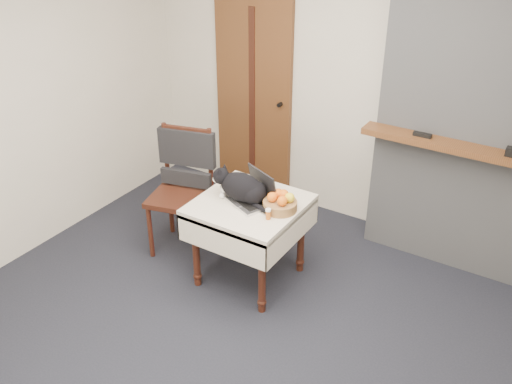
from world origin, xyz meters
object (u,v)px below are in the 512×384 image
fruit_basket (280,203)px  pill_bottle (268,214)px  side_table (249,215)px  laptop (254,194)px  chair (184,173)px  cream_jar (224,190)px  cat (243,188)px  door (253,97)px

fruit_basket → pill_bottle: bearing=-92.8°
side_table → fruit_basket: bearing=7.6°
laptop → chair: (-0.77, 0.12, -0.08)m
cream_jar → cat: bearing=-2.5°
laptop → fruit_basket: bearing=23.0°
pill_bottle → door: bearing=125.8°
chair → fruit_basket: bearing=-21.5°
cream_jar → chair: chair is taller
side_table → cream_jar: (-0.24, 0.01, 0.15)m
cream_jar → chair: 0.54m
pill_bottle → fruit_basket: fruit_basket is taller
door → side_table: size_ratio=2.56×
laptop → cat: size_ratio=0.77×
side_table → fruit_basket: 0.31m
side_table → chair: 0.77m
door → cream_jar: door is taller
door → laptop: bearing=-57.5°
pill_bottle → chair: 1.03m
cat → chair: 0.72m
fruit_basket → laptop: bearing=179.8°
door → fruit_basket: door is taller
fruit_basket → door: bearing=129.3°
door → cream_jar: bearing=-67.1°
laptop → fruit_basket: size_ratio=1.62×
side_table → cat: 0.23m
chair → laptop: bearing=-23.5°
side_table → pill_bottle: 0.31m
cat → fruit_basket: 0.31m
side_table → chair: (-0.75, 0.15, 0.09)m
side_table → chair: chair is taller
door → chair: bearing=-88.6°
cat → cream_jar: (-0.18, 0.01, -0.07)m
chair → side_table: bearing=-26.3°
cat → fruit_basket: cat is taller
side_table → laptop: bearing=58.0°
chair → door: bearing=76.8°
cream_jar → fruit_basket: bearing=3.1°
door → chair: door is taller
side_table → laptop: size_ratio=1.90×
laptop → chair: bearing=-165.6°
side_table → laptop: laptop is taller
door → side_table: (0.78, -1.29, -0.41)m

